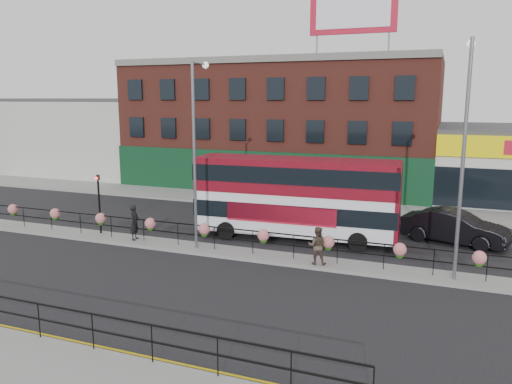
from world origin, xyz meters
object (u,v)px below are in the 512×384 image
(double_decker_bus, at_px, (296,190))
(car, at_px, (454,227))
(pedestrian_a, at_px, (135,222))
(pedestrian_b, at_px, (317,246))
(lamp_column_west, at_px, (196,139))
(lamp_column_east, at_px, (464,140))

(double_decker_bus, xyz_separation_m, car, (7.79, 2.19, -1.77))
(car, bearing_deg, pedestrian_a, 125.82)
(pedestrian_b, height_order, lamp_column_west, lamp_column_west)
(lamp_column_west, bearing_deg, car, 25.75)
(lamp_column_east, bearing_deg, lamp_column_west, 179.73)
(lamp_column_west, bearing_deg, pedestrian_a, -178.29)
(car, bearing_deg, double_decker_bus, 120.90)
(double_decker_bus, height_order, lamp_column_west, lamp_column_west)
(pedestrian_a, xyz_separation_m, lamp_column_west, (3.62, 0.11, 4.36))
(pedestrian_a, bearing_deg, double_decker_bus, -74.80)
(lamp_column_east, bearing_deg, pedestrian_b, -175.62)
(pedestrian_b, distance_m, lamp_column_west, 7.55)
(lamp_column_west, distance_m, lamp_column_east, 11.73)
(car, relative_size, pedestrian_a, 3.01)
(lamp_column_west, relative_size, lamp_column_east, 0.94)
(pedestrian_a, bearing_deg, pedestrian_b, -102.38)
(car, xyz_separation_m, lamp_column_east, (-0.00, -5.71, 4.89))
(double_decker_bus, bearing_deg, car, 15.67)
(car, distance_m, lamp_column_west, 13.80)
(double_decker_bus, xyz_separation_m, pedestrian_a, (-7.55, -3.58, -1.56))
(double_decker_bus, relative_size, car, 1.95)
(double_decker_bus, height_order, pedestrian_b, double_decker_bus)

